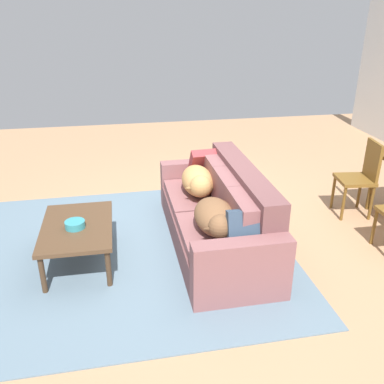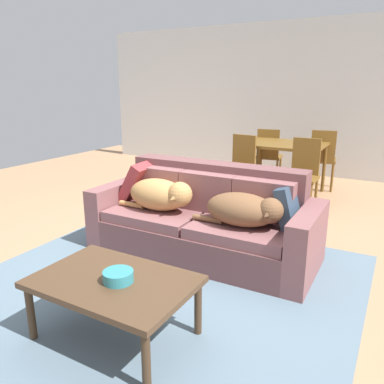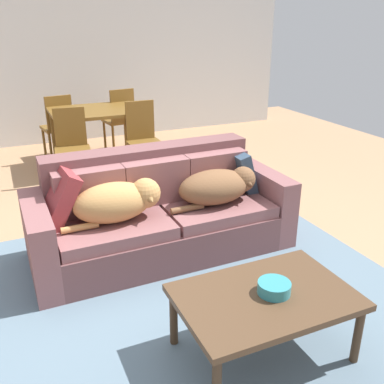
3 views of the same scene
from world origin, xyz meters
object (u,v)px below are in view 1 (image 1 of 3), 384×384
(dog_on_right_cushion, at_px, (216,218))
(coffee_table, at_px, (77,229))
(dining_chair_near_left, at_px, (361,175))
(couch, at_px, (220,216))
(throw_pillow_by_left_arm, at_px, (207,165))
(dog_on_left_cushion, at_px, (198,182))
(throw_pillow_by_right_arm, at_px, (249,231))
(bowl_on_coffee_table, at_px, (75,224))

(dog_on_right_cushion, bearing_deg, coffee_table, -106.17)
(dog_on_right_cushion, height_order, dining_chair_near_left, dining_chair_near_left)
(couch, relative_size, throw_pillow_by_left_arm, 5.00)
(couch, relative_size, coffee_table, 2.15)
(couch, height_order, dining_chair_near_left, dining_chair_near_left)
(dog_on_left_cushion, xyz_separation_m, dining_chair_near_left, (-0.02, 2.01, -0.07))
(dog_on_right_cushion, bearing_deg, throw_pillow_by_right_arm, 32.14)
(coffee_table, xyz_separation_m, bowl_on_coffee_table, (0.05, -0.01, 0.08))
(dining_chair_near_left, bearing_deg, throw_pillow_by_left_arm, -95.35)
(dog_on_right_cushion, xyz_separation_m, bowl_on_coffee_table, (-0.31, -1.31, -0.11))
(coffee_table, relative_size, dining_chair_near_left, 1.09)
(dog_on_left_cushion, xyz_separation_m, throw_pillow_by_left_arm, (-0.42, 0.20, 0.04))
(dog_on_right_cushion, height_order, coffee_table, dog_on_right_cushion)
(throw_pillow_by_right_arm, bearing_deg, coffee_table, -114.60)
(dog_on_left_cushion, relative_size, throw_pillow_by_right_arm, 2.11)
(throw_pillow_by_right_arm, relative_size, coffee_table, 0.37)
(couch, distance_m, dog_on_left_cushion, 0.49)
(dog_on_right_cushion, distance_m, throw_pillow_by_right_arm, 0.40)
(dining_chair_near_left, bearing_deg, coffee_table, -73.93)
(couch, bearing_deg, bowl_on_coffee_table, -84.41)
(throw_pillow_by_right_arm, xyz_separation_m, dining_chair_near_left, (-1.21, 1.79, -0.07))
(throw_pillow_by_right_arm, distance_m, bowl_on_coffee_table, 1.66)
(dog_on_left_cushion, distance_m, bowl_on_coffee_table, 1.42)
(throw_pillow_by_right_arm, xyz_separation_m, coffee_table, (-0.69, -1.51, -0.21))
(bowl_on_coffee_table, bearing_deg, dog_on_left_cushion, 112.83)
(dog_on_left_cushion, distance_m, dog_on_right_cushion, 0.86)
(couch, relative_size, dog_on_left_cushion, 2.75)
(bowl_on_coffee_table, xyz_separation_m, dining_chair_near_left, (-0.57, 3.31, 0.06))
(throw_pillow_by_left_arm, bearing_deg, couch, -2.43)
(dog_on_right_cushion, relative_size, throw_pillow_by_right_arm, 2.13)
(dog_on_right_cushion, relative_size, dining_chair_near_left, 0.87)
(bowl_on_coffee_table, bearing_deg, coffee_table, 170.07)
(throw_pillow_by_left_arm, relative_size, throw_pillow_by_right_arm, 1.16)
(couch, bearing_deg, dog_on_left_cushion, -157.95)
(throw_pillow_by_right_arm, height_order, coffee_table, throw_pillow_by_right_arm)
(dog_on_right_cushion, bearing_deg, bowl_on_coffee_table, -104.03)
(couch, relative_size, dog_on_right_cushion, 2.72)
(couch, xyz_separation_m, dog_on_left_cushion, (-0.39, -0.16, 0.25))
(throw_pillow_by_left_arm, distance_m, dining_chair_near_left, 1.86)
(throw_pillow_by_left_arm, xyz_separation_m, throw_pillow_by_right_arm, (1.61, 0.02, -0.03))
(dog_on_right_cushion, distance_m, throw_pillow_by_left_arm, 1.29)
(couch, height_order, dog_on_left_cushion, couch)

